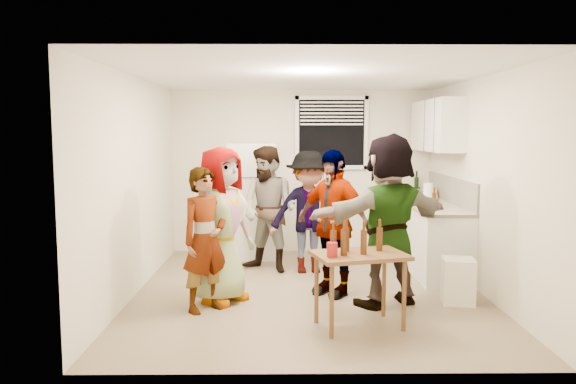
{
  "coord_description": "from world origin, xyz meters",
  "views": [
    {
      "loc": [
        -0.31,
        -6.42,
        1.87
      ],
      "look_at": [
        -0.24,
        0.24,
        1.15
      ],
      "focal_mm": 35.0,
      "sensor_mm": 36.0,
      "label": 1
    }
  ],
  "objects_px": {
    "red_cup": "(332,257)",
    "guest_back_right": "(308,272)",
    "guest_orange": "(387,304)",
    "guest_black": "(332,294)",
    "wine_bottle": "(416,195)",
    "beer_bottle_table": "(344,255)",
    "blue_cup": "(433,211)",
    "guest_grey": "(222,301)",
    "guest_stripe": "(206,310)",
    "serving_table": "(359,327)",
    "refrigerator": "(253,200)",
    "kettle": "(419,200)",
    "beer_bottle_counter": "(434,209)",
    "trash_bin": "(458,281)",
    "guest_back_left": "(269,271)"
  },
  "relations": [
    {
      "from": "kettle",
      "to": "serving_table",
      "type": "bearing_deg",
      "value": -95.36
    },
    {
      "from": "refrigerator",
      "to": "trash_bin",
      "type": "bearing_deg",
      "value": -44.62
    },
    {
      "from": "refrigerator",
      "to": "guest_orange",
      "type": "relative_size",
      "value": 0.92
    },
    {
      "from": "refrigerator",
      "to": "blue_cup",
      "type": "bearing_deg",
      "value": -33.0
    },
    {
      "from": "red_cup",
      "to": "guest_orange",
      "type": "relative_size",
      "value": 0.07
    },
    {
      "from": "beer_bottle_table",
      "to": "guest_stripe",
      "type": "relative_size",
      "value": 0.16
    },
    {
      "from": "beer_bottle_table",
      "to": "red_cup",
      "type": "distance_m",
      "value": 0.13
    },
    {
      "from": "wine_bottle",
      "to": "blue_cup",
      "type": "distance_m",
      "value": 1.73
    },
    {
      "from": "guest_orange",
      "to": "serving_table",
      "type": "bearing_deg",
      "value": 35.02
    },
    {
      "from": "refrigerator",
      "to": "guest_orange",
      "type": "height_order",
      "value": "refrigerator"
    },
    {
      "from": "guest_black",
      "to": "guest_orange",
      "type": "height_order",
      "value": "guest_orange"
    },
    {
      "from": "guest_stripe",
      "to": "guest_back_left",
      "type": "bearing_deg",
      "value": 26.85
    },
    {
      "from": "kettle",
      "to": "blue_cup",
      "type": "height_order",
      "value": "kettle"
    },
    {
      "from": "blue_cup",
      "to": "serving_table",
      "type": "height_order",
      "value": "blue_cup"
    },
    {
      "from": "guest_black",
      "to": "refrigerator",
      "type": "bearing_deg",
      "value": 158.91
    },
    {
      "from": "wine_bottle",
      "to": "guest_grey",
      "type": "xyz_separation_m",
      "value": [
        -2.72,
        -2.48,
        -0.9
      ]
    },
    {
      "from": "trash_bin",
      "to": "guest_grey",
      "type": "distance_m",
      "value": 2.6
    },
    {
      "from": "beer_bottle_table",
      "to": "blue_cup",
      "type": "bearing_deg",
      "value": 52.7
    },
    {
      "from": "guest_back_right",
      "to": "guest_orange",
      "type": "xyz_separation_m",
      "value": [
        0.79,
        -1.42,
        0.0
      ]
    },
    {
      "from": "red_cup",
      "to": "guest_grey",
      "type": "height_order",
      "value": "red_cup"
    },
    {
      "from": "wine_bottle",
      "to": "serving_table",
      "type": "relative_size",
      "value": 0.32
    },
    {
      "from": "red_cup",
      "to": "guest_back_right",
      "type": "distance_m",
      "value": 2.39
    },
    {
      "from": "red_cup",
      "to": "guest_orange",
      "type": "height_order",
      "value": "red_cup"
    },
    {
      "from": "guest_grey",
      "to": "guest_back_right",
      "type": "relative_size",
      "value": 1.05
    },
    {
      "from": "beer_bottle_counter",
      "to": "blue_cup",
      "type": "distance_m",
      "value": 0.17
    },
    {
      "from": "beer_bottle_table",
      "to": "guest_black",
      "type": "bearing_deg",
      "value": 90.19
    },
    {
      "from": "blue_cup",
      "to": "serving_table",
      "type": "distance_m",
      "value": 2.14
    },
    {
      "from": "refrigerator",
      "to": "kettle",
      "type": "bearing_deg",
      "value": -8.73
    },
    {
      "from": "refrigerator",
      "to": "beer_bottle_counter",
      "type": "distance_m",
      "value": 2.7
    },
    {
      "from": "serving_table",
      "to": "guest_back_left",
      "type": "xyz_separation_m",
      "value": [
        -0.91,
        2.18,
        0.0
      ]
    },
    {
      "from": "guest_orange",
      "to": "kettle",
      "type": "bearing_deg",
      "value": -137.69
    },
    {
      "from": "serving_table",
      "to": "guest_orange",
      "type": "distance_m",
      "value": 0.81
    },
    {
      "from": "blue_cup",
      "to": "kettle",
      "type": "bearing_deg",
      "value": 84.7
    },
    {
      "from": "trash_bin",
      "to": "beer_bottle_table",
      "type": "relative_size",
      "value": 2.01
    },
    {
      "from": "guest_black",
      "to": "wine_bottle",
      "type": "bearing_deg",
      "value": 98.07
    },
    {
      "from": "refrigerator",
      "to": "beer_bottle_counter",
      "type": "relative_size",
      "value": 8.32
    },
    {
      "from": "beer_bottle_counter",
      "to": "guest_grey",
      "type": "relative_size",
      "value": 0.12
    },
    {
      "from": "refrigerator",
      "to": "kettle",
      "type": "xyz_separation_m",
      "value": [
        2.4,
        -0.37,
        0.05
      ]
    },
    {
      "from": "beer_bottle_table",
      "to": "guest_black",
      "type": "height_order",
      "value": "beer_bottle_table"
    },
    {
      "from": "beer_bottle_counter",
      "to": "guest_black",
      "type": "xyz_separation_m",
      "value": [
        -1.34,
        -0.65,
        -0.9
      ]
    },
    {
      "from": "guest_black",
      "to": "guest_orange",
      "type": "relative_size",
      "value": 0.9
    },
    {
      "from": "beer_bottle_counter",
      "to": "guest_back_right",
      "type": "height_order",
      "value": "beer_bottle_counter"
    },
    {
      "from": "beer_bottle_table",
      "to": "refrigerator",
      "type": "bearing_deg",
      "value": 107.82
    },
    {
      "from": "guest_grey",
      "to": "guest_stripe",
      "type": "xyz_separation_m",
      "value": [
        -0.14,
        -0.32,
        0.0
      ]
    },
    {
      "from": "serving_table",
      "to": "guest_back_right",
      "type": "relative_size",
      "value": 0.53
    },
    {
      "from": "wine_bottle",
      "to": "blue_cup",
      "type": "bearing_deg",
      "value": -96.77
    },
    {
      "from": "beer_bottle_counter",
      "to": "guest_orange",
      "type": "bearing_deg",
      "value": -126.53
    },
    {
      "from": "beer_bottle_counter",
      "to": "red_cup",
      "type": "bearing_deg",
      "value": -127.44
    },
    {
      "from": "refrigerator",
      "to": "serving_table",
      "type": "distance_m",
      "value": 3.41
    },
    {
      "from": "trash_bin",
      "to": "refrigerator",
      "type": "bearing_deg",
      "value": 135.38
    }
  ]
}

